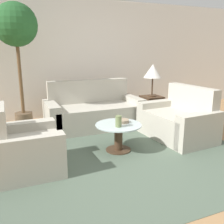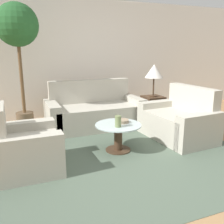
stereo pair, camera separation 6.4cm
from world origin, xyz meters
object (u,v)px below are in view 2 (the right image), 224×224
object	(u,v)px
vase	(118,121)
bowl	(122,121)
potted_plant	(18,34)
sofa_main	(94,112)
armchair	(22,150)
coffee_table	(118,134)
loveseat	(180,122)
table_lamp	(154,72)

from	to	relation	value
vase	bowl	size ratio (longest dim) A/B	0.81
potted_plant	vase	distance (m)	2.36
sofa_main	potted_plant	distance (m)	1.97
vase	potted_plant	bearing A→B (deg)	126.72
armchair	bowl	size ratio (longest dim) A/B	4.25
coffee_table	armchair	bearing A→B (deg)	-174.01
loveseat	table_lamp	xyz separation A→B (m)	(0.11, 1.10, 0.77)
sofa_main	bowl	distance (m)	1.28
sofa_main	armchair	xyz separation A→B (m)	(-1.43, -1.47, -0.00)
coffee_table	bowl	distance (m)	0.20
armchair	potted_plant	world-z (taller)	potted_plant
vase	table_lamp	bearing A→B (deg)	44.08
armchair	table_lamp	xyz separation A→B (m)	(2.72, 1.38, 0.77)
sofa_main	armchair	bearing A→B (deg)	-134.05
coffee_table	vase	bearing A→B (deg)	-115.03
potted_plant	bowl	xyz separation A→B (m)	(1.34, -1.43, -1.32)
bowl	vase	bearing A→B (deg)	-129.21
sofa_main	coffee_table	bearing A→B (deg)	-92.13
loveseat	bowl	world-z (taller)	loveseat
loveseat	vase	world-z (taller)	loveseat
loveseat	bowl	xyz separation A→B (m)	(-1.14, -0.08, 0.16)
loveseat	coffee_table	size ratio (longest dim) A/B	1.89
potted_plant	vase	size ratio (longest dim) A/B	13.67
sofa_main	coffee_table	xyz separation A→B (m)	(-0.05, -1.33, -0.02)
loveseat	potted_plant	world-z (taller)	potted_plant
loveseat	sofa_main	bearing A→B (deg)	-139.25
sofa_main	table_lamp	bearing A→B (deg)	-4.18
armchair	bowl	xyz separation A→B (m)	(1.47, 0.20, 0.16)
sofa_main	coffee_table	distance (m)	1.33
sofa_main	coffee_table	world-z (taller)	sofa_main
coffee_table	table_lamp	world-z (taller)	table_lamp
sofa_main	coffee_table	size ratio (longest dim) A/B	2.67
loveseat	armchair	bearing A→B (deg)	-87.83
sofa_main	loveseat	size ratio (longest dim) A/B	1.41
armchair	vase	world-z (taller)	armchair
sofa_main	table_lamp	xyz separation A→B (m)	(1.29, -0.09, 0.77)
potted_plant	sofa_main	bearing A→B (deg)	-6.87
vase	sofa_main	bearing A→B (deg)	85.90
sofa_main	bowl	world-z (taller)	sofa_main
sofa_main	bowl	bearing A→B (deg)	-88.21
sofa_main	loveseat	world-z (taller)	sofa_main
coffee_table	vase	world-z (taller)	vase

